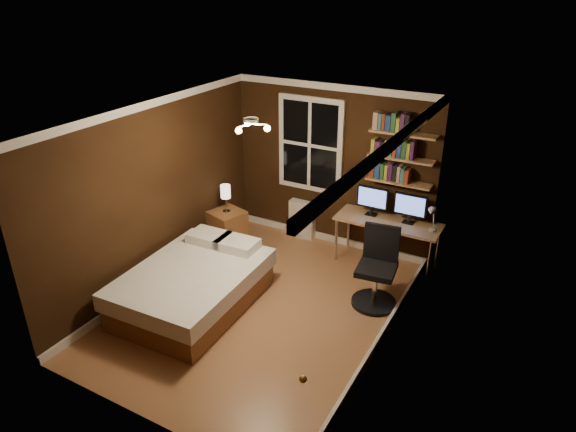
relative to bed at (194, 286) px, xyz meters
The scene contains 24 objects.
floor 0.90m from the bed, 24.33° to the left, with size 4.20×4.20×0.00m, color #99633D.
wall_back 2.75m from the bed, 72.33° to the left, with size 3.20×0.04×2.50m, color black.
wall_left 1.32m from the bed, 156.65° to the left, with size 0.04×4.20×2.50m, color black.
wall_right 2.60m from the bed, ahead, with size 0.04×4.20×2.50m, color black.
ceiling 2.38m from the bed, 24.33° to the left, with size 3.20×4.20×0.02m, color white.
window 2.76m from the bed, 79.88° to the left, with size 1.06×0.06×1.46m, color white.
door 2.76m from the bed, 26.77° to the right, with size 0.03×0.82×2.05m, color black, non-canonical shape.
door_knob 2.86m from the bed, 32.70° to the right, with size 0.06×0.06×0.06m, color gold.
ceiling_fixture 2.27m from the bed, 17.96° to the left, with size 0.44×0.44×0.18m, color beige, non-canonical shape.
bookshelf_lower 3.14m from the bed, 51.42° to the left, with size 0.92×0.22×0.03m, color #A37A4F.
books_row_lower 3.18m from the bed, 51.42° to the left, with size 0.54×0.16×0.23m, color maroon, non-canonical shape.
bookshelf_middle 3.26m from the bed, 51.42° to the left, with size 0.92×0.22×0.03m, color #A37A4F.
books_row_middle 3.32m from the bed, 51.42° to the left, with size 0.60×0.16×0.23m, color navy, non-canonical shape.
bookshelf_upper 3.42m from the bed, 51.42° to the left, with size 0.92×0.22×0.03m, color #A37A4F.
books_row_upper 3.48m from the bed, 51.42° to the left, with size 0.48×0.16×0.23m, color #245529, non-canonical shape.
bed is the anchor object (origin of this frame).
nightstand 1.60m from the bed, 109.40° to the left, with size 0.47×0.47×0.59m, color brown.
bedside_lamp 1.69m from the bed, 109.40° to the left, with size 0.15×0.15×0.43m, color beige, non-canonical shape.
radiator 2.37m from the bed, 81.61° to the left, with size 0.42×0.15×0.62m, color silver.
desk 2.84m from the bed, 49.81° to the left, with size 1.49×0.56×0.71m.
monitor_left 2.78m from the bed, 55.45° to the left, with size 0.46×0.12×0.44m, color black, non-canonical shape.
monitor_right 3.12m from the bed, 46.87° to the left, with size 0.46×0.12×0.44m, color black, non-canonical shape.
desk_lamp 3.27m from the bed, 40.37° to the left, with size 0.14×0.32×0.44m, color silver, non-canonical shape.
office_chair 2.34m from the bed, 29.98° to the left, with size 0.58×0.58×1.05m.
Camera 1 is at (2.94, -4.63, 3.91)m, focal length 32.00 mm.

